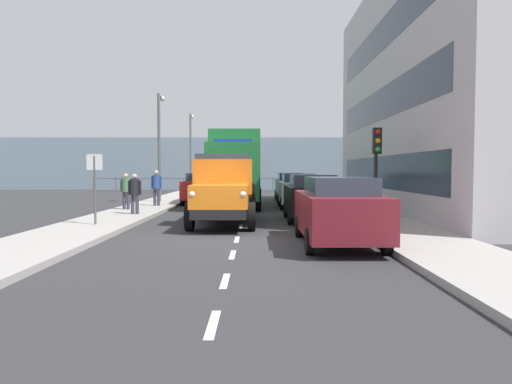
{
  "coord_description": "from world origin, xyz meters",
  "views": [
    {
      "loc": [
        -0.54,
        12.57,
        1.9
      ],
      "look_at": [
        -0.51,
        -6.9,
        0.98
      ],
      "focal_mm": 33.08,
      "sensor_mm": 36.0,
      "label": 1
    }
  ],
  "objects_px": {
    "truck_vintage_orange": "(223,191)",
    "car_black_kerbside_1": "(312,197)",
    "car_maroon_kerbside_near": "(338,210)",
    "pedestrian_with_bag": "(135,191)",
    "lamp_post_far": "(191,145)",
    "car_white_kerbside_2": "(298,190)",
    "car_teal_kerbside_3": "(290,186)",
    "car_red_oppositeside_0": "(201,188)",
    "traffic_light_near": "(377,153)",
    "street_sign": "(95,177)",
    "pedestrian_couple_b": "(126,188)",
    "pedestrian_near_railing": "(157,185)",
    "lamp_post_promenade": "(160,137)",
    "lorry_cargo_green": "(236,166)"
  },
  "relations": [
    {
      "from": "car_red_oppositeside_0",
      "to": "traffic_light_near",
      "type": "relative_size",
      "value": 1.29
    },
    {
      "from": "pedestrian_with_bag",
      "to": "pedestrian_near_railing",
      "type": "height_order",
      "value": "pedestrian_near_railing"
    },
    {
      "from": "pedestrian_with_bag",
      "to": "traffic_light_near",
      "type": "relative_size",
      "value": 0.5
    },
    {
      "from": "car_white_kerbside_2",
      "to": "car_red_oppositeside_0",
      "type": "relative_size",
      "value": 0.96
    },
    {
      "from": "truck_vintage_orange",
      "to": "pedestrian_with_bag",
      "type": "distance_m",
      "value": 4.62
    },
    {
      "from": "car_white_kerbside_2",
      "to": "car_maroon_kerbside_near",
      "type": "bearing_deg",
      "value": 90.0
    },
    {
      "from": "truck_vintage_orange",
      "to": "car_black_kerbside_1",
      "type": "relative_size",
      "value": 1.42
    },
    {
      "from": "pedestrian_with_bag",
      "to": "traffic_light_near",
      "type": "bearing_deg",
      "value": 165.7
    },
    {
      "from": "pedestrian_with_bag",
      "to": "pedestrian_near_railing",
      "type": "xyz_separation_m",
      "value": [
        0.07,
        -4.4,
        0.09
      ]
    },
    {
      "from": "truck_vintage_orange",
      "to": "lorry_cargo_green",
      "type": "height_order",
      "value": "lorry_cargo_green"
    },
    {
      "from": "lorry_cargo_green",
      "to": "lamp_post_promenade",
      "type": "distance_m",
      "value": 5.04
    },
    {
      "from": "car_white_kerbside_2",
      "to": "truck_vintage_orange",
      "type": "bearing_deg",
      "value": 67.21
    },
    {
      "from": "car_black_kerbside_1",
      "to": "lamp_post_promenade",
      "type": "xyz_separation_m",
      "value": [
        7.46,
        -8.85,
        2.85
      ]
    },
    {
      "from": "car_white_kerbside_2",
      "to": "lamp_post_far",
      "type": "distance_m",
      "value": 16.2
    },
    {
      "from": "car_maroon_kerbside_near",
      "to": "street_sign",
      "type": "relative_size",
      "value": 2.0
    },
    {
      "from": "car_black_kerbside_1",
      "to": "pedestrian_couple_b",
      "type": "bearing_deg",
      "value": -23.31
    },
    {
      "from": "street_sign",
      "to": "lorry_cargo_green",
      "type": "bearing_deg",
      "value": -113.73
    },
    {
      "from": "truck_vintage_orange",
      "to": "car_teal_kerbside_3",
      "type": "relative_size",
      "value": 1.35
    },
    {
      "from": "car_black_kerbside_1",
      "to": "car_red_oppositeside_0",
      "type": "height_order",
      "value": "same"
    },
    {
      "from": "car_black_kerbside_1",
      "to": "traffic_light_near",
      "type": "xyz_separation_m",
      "value": [
        -2.11,
        1.16,
        1.58
      ]
    },
    {
      "from": "pedestrian_near_railing",
      "to": "traffic_light_near",
      "type": "xyz_separation_m",
      "value": [
        -9.07,
        6.7,
        1.3
      ]
    },
    {
      "from": "car_black_kerbside_1",
      "to": "lamp_post_far",
      "type": "bearing_deg",
      "value": -70.08
    },
    {
      "from": "car_black_kerbside_1",
      "to": "pedestrian_with_bag",
      "type": "xyz_separation_m",
      "value": [
        6.89,
        -1.13,
        0.19
      ]
    },
    {
      "from": "truck_vintage_orange",
      "to": "pedestrian_near_railing",
      "type": "height_order",
      "value": "truck_vintage_orange"
    },
    {
      "from": "car_red_oppositeside_0",
      "to": "lamp_post_promenade",
      "type": "xyz_separation_m",
      "value": [
        2.29,
        0.09,
        2.85
      ]
    },
    {
      "from": "pedestrian_with_bag",
      "to": "street_sign",
      "type": "distance_m",
      "value": 3.65
    },
    {
      "from": "pedestrian_couple_b",
      "to": "truck_vintage_orange",
      "type": "bearing_deg",
      "value": 133.2
    },
    {
      "from": "pedestrian_couple_b",
      "to": "pedestrian_with_bag",
      "type": "bearing_deg",
      "value": 113.31
    },
    {
      "from": "car_red_oppositeside_0",
      "to": "traffic_light_near",
      "type": "bearing_deg",
      "value": 125.81
    },
    {
      "from": "lorry_cargo_green",
      "to": "pedestrian_with_bag",
      "type": "bearing_deg",
      "value": 56.89
    },
    {
      "from": "pedestrian_couple_b",
      "to": "pedestrian_near_railing",
      "type": "distance_m",
      "value": 2.33
    },
    {
      "from": "truck_vintage_orange",
      "to": "lamp_post_far",
      "type": "xyz_separation_m",
      "value": [
        4.12,
        -21.71,
        2.68
      ]
    },
    {
      "from": "pedestrian_with_bag",
      "to": "pedestrian_couple_b",
      "type": "distance_m",
      "value": 2.45
    },
    {
      "from": "lamp_post_far",
      "to": "car_teal_kerbside_3",
      "type": "bearing_deg",
      "value": 130.68
    },
    {
      "from": "truck_vintage_orange",
      "to": "street_sign",
      "type": "xyz_separation_m",
      "value": [
        4.06,
        0.84,
        0.5
      ]
    },
    {
      "from": "car_maroon_kerbside_near",
      "to": "car_black_kerbside_1",
      "type": "relative_size",
      "value": 1.13
    },
    {
      "from": "traffic_light_near",
      "to": "pedestrian_couple_b",
      "type": "bearing_deg",
      "value": -24.51
    },
    {
      "from": "lorry_cargo_green",
      "to": "pedestrian_near_railing",
      "type": "height_order",
      "value": "lorry_cargo_green"
    },
    {
      "from": "car_teal_kerbside_3",
      "to": "street_sign",
      "type": "bearing_deg",
      "value": 62.79
    },
    {
      "from": "car_maroon_kerbside_near",
      "to": "pedestrian_near_railing",
      "type": "relative_size",
      "value": 2.59
    },
    {
      "from": "car_maroon_kerbside_near",
      "to": "car_black_kerbside_1",
      "type": "distance_m",
      "value": 5.68
    },
    {
      "from": "car_maroon_kerbside_near",
      "to": "car_teal_kerbside_3",
      "type": "distance_m",
      "value": 17.3
    },
    {
      "from": "lorry_cargo_green",
      "to": "lamp_post_promenade",
      "type": "bearing_deg",
      "value": -24.15
    },
    {
      "from": "lorry_cargo_green",
      "to": "truck_vintage_orange",
      "type": "bearing_deg",
      "value": 89.69
    },
    {
      "from": "lorry_cargo_green",
      "to": "pedestrian_couple_b",
      "type": "bearing_deg",
      "value": 36.64
    },
    {
      "from": "car_maroon_kerbside_near",
      "to": "pedestrian_with_bag",
      "type": "height_order",
      "value": "pedestrian_with_bag"
    },
    {
      "from": "pedestrian_with_bag",
      "to": "traffic_light_near",
      "type": "xyz_separation_m",
      "value": [
        -9.0,
        2.29,
        1.39
      ]
    },
    {
      "from": "lamp_post_promenade",
      "to": "lamp_post_far",
      "type": "xyz_separation_m",
      "value": [
        -0.18,
        -11.25,
        0.12
      ]
    },
    {
      "from": "pedestrian_near_railing",
      "to": "lamp_post_far",
      "type": "distance_m",
      "value": 14.81
    },
    {
      "from": "lorry_cargo_green",
      "to": "pedestrian_with_bag",
      "type": "height_order",
      "value": "lorry_cargo_green"
    }
  ]
}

